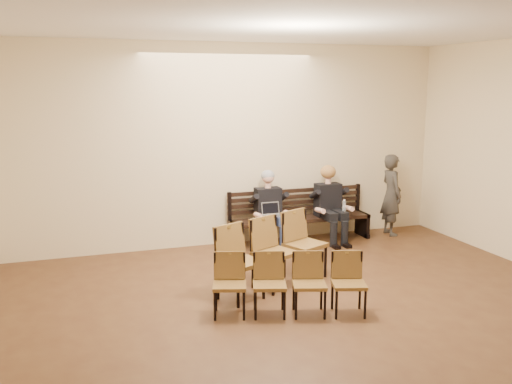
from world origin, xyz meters
The scene contains 11 objects.
ground centered at (0.00, 0.00, 0.00)m, with size 10.00×10.00×0.00m, color brown.
room_walls centered at (0.00, 0.79, 2.54)m, with size 8.02×10.01×3.51m.
bench centered at (1.23, 4.65, 0.23)m, with size 2.60×0.90×0.45m, color black.
seated_man centered at (0.60, 4.53, 0.66)m, with size 0.55×0.76×1.31m, color black, non-canonical shape.
seated_woman centered at (1.75, 4.53, 0.65)m, with size 0.56×0.77×1.30m, color black, non-canonical shape.
laptop centered at (0.59, 4.34, 0.57)m, with size 0.32×0.25×0.23m, color #B6B5BA.
water_bottle centered at (1.92, 4.31, 0.55)m, with size 0.06×0.06×0.21m, color silver.
bag centered at (0.01, 3.10, 0.13)m, with size 0.34×0.23×0.25m, color black.
passerby centered at (3.04, 4.57, 0.88)m, with size 0.64×0.42×1.75m, color #36322C.
chair_row_front centered at (-0.04, 2.60, 0.49)m, with size 1.78×0.54×0.99m, color brown.
chair_row_back centered at (-0.21, 1.66, 0.38)m, with size 1.87×0.42×0.77m, color brown.
Camera 1 is at (-2.75, -4.49, 2.82)m, focal length 40.00 mm.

